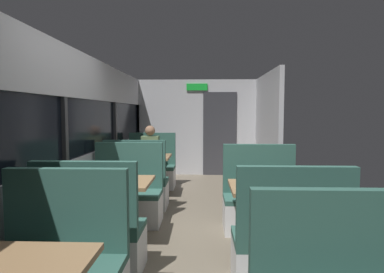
{
  "coord_description": "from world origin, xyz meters",
  "views": [
    {
      "loc": [
        0.15,
        -3.62,
        1.53
      ],
      "look_at": [
        -0.08,
        3.16,
        1.01
      ],
      "focal_mm": 30.19,
      "sensor_mm": 36.0,
      "label": 1
    }
  ],
  "objects_px": {
    "dining_table_mid_window": "(112,189)",
    "bench_mid_window_facing_entry": "(127,199)",
    "bench_far_window_facing_entry": "(151,171)",
    "bench_far_window_facing_end": "(137,188)",
    "bench_mid_window_facing_end": "(92,240)",
    "bench_rear_aisle_facing_entry": "(260,205)",
    "seated_passenger": "(151,162)",
    "dining_table_far_window": "(145,161)",
    "dining_table_rear_aisle": "(272,195)",
    "bench_rear_aisle_facing_end": "(289,252)"
  },
  "relations": [
    {
      "from": "bench_mid_window_facing_end",
      "to": "bench_far_window_facing_end",
      "type": "distance_m",
      "value": 2.09
    },
    {
      "from": "dining_table_mid_window",
      "to": "dining_table_far_window",
      "type": "xyz_separation_m",
      "value": [
        0.0,
        2.09,
        0.0
      ]
    },
    {
      "from": "dining_table_rear_aisle",
      "to": "dining_table_far_window",
      "type": "bearing_deg",
      "value": 127.98
    },
    {
      "from": "dining_table_rear_aisle",
      "to": "seated_passenger",
      "type": "relative_size",
      "value": 0.71
    },
    {
      "from": "dining_table_mid_window",
      "to": "bench_far_window_facing_end",
      "type": "height_order",
      "value": "bench_far_window_facing_end"
    },
    {
      "from": "bench_rear_aisle_facing_end",
      "to": "seated_passenger",
      "type": "height_order",
      "value": "seated_passenger"
    },
    {
      "from": "bench_mid_window_facing_entry",
      "to": "bench_far_window_facing_entry",
      "type": "distance_m",
      "value": 2.09
    },
    {
      "from": "dining_table_far_window",
      "to": "bench_far_window_facing_entry",
      "type": "distance_m",
      "value": 0.77
    },
    {
      "from": "bench_mid_window_facing_end",
      "to": "bench_rear_aisle_facing_end",
      "type": "xyz_separation_m",
      "value": [
        1.79,
        -0.2,
        0.0
      ]
    },
    {
      "from": "bench_far_window_facing_entry",
      "to": "dining_table_far_window",
      "type": "bearing_deg",
      "value": -90.0
    },
    {
      "from": "seated_passenger",
      "to": "bench_rear_aisle_facing_end",
      "type": "bearing_deg",
      "value": -63.68
    },
    {
      "from": "seated_passenger",
      "to": "dining_table_mid_window",
      "type": "bearing_deg",
      "value": -90.0
    },
    {
      "from": "bench_far_window_facing_end",
      "to": "bench_mid_window_facing_end",
      "type": "bearing_deg",
      "value": -90.0
    },
    {
      "from": "bench_mid_window_facing_end",
      "to": "bench_mid_window_facing_entry",
      "type": "relative_size",
      "value": 1.0
    },
    {
      "from": "seated_passenger",
      "to": "bench_mid_window_facing_end",
      "type": "bearing_deg",
      "value": -90.0
    },
    {
      "from": "seated_passenger",
      "to": "bench_mid_window_facing_entry",
      "type": "bearing_deg",
      "value": -90.0
    },
    {
      "from": "dining_table_mid_window",
      "to": "bench_mid_window_facing_end",
      "type": "xyz_separation_m",
      "value": [
        0.0,
        -0.7,
        -0.31
      ]
    },
    {
      "from": "bench_rear_aisle_facing_entry",
      "to": "dining_table_mid_window",
      "type": "bearing_deg",
      "value": -164.41
    },
    {
      "from": "dining_table_mid_window",
      "to": "bench_far_window_facing_end",
      "type": "relative_size",
      "value": 0.82
    },
    {
      "from": "dining_table_rear_aisle",
      "to": "dining_table_mid_window",
      "type": "bearing_deg",
      "value": 173.62
    },
    {
      "from": "dining_table_mid_window",
      "to": "seated_passenger",
      "type": "relative_size",
      "value": 0.71
    },
    {
      "from": "bench_far_window_facing_entry",
      "to": "bench_rear_aisle_facing_entry",
      "type": "relative_size",
      "value": 1.0
    },
    {
      "from": "bench_mid_window_facing_entry",
      "to": "dining_table_far_window",
      "type": "distance_m",
      "value": 1.43
    },
    {
      "from": "bench_mid_window_facing_end",
      "to": "bench_rear_aisle_facing_entry",
      "type": "relative_size",
      "value": 1.0
    },
    {
      "from": "bench_mid_window_facing_entry",
      "to": "dining_table_far_window",
      "type": "relative_size",
      "value": 1.22
    },
    {
      "from": "bench_far_window_facing_end",
      "to": "bench_rear_aisle_facing_end",
      "type": "bearing_deg",
      "value": -52.02
    },
    {
      "from": "bench_far_window_facing_entry",
      "to": "dining_table_mid_window",
      "type": "bearing_deg",
      "value": -90.0
    },
    {
      "from": "dining_table_mid_window",
      "to": "dining_table_far_window",
      "type": "relative_size",
      "value": 1.0
    },
    {
      "from": "bench_mid_window_facing_end",
      "to": "bench_far_window_facing_entry",
      "type": "relative_size",
      "value": 1.0
    },
    {
      "from": "dining_table_mid_window",
      "to": "bench_far_window_facing_entry",
      "type": "bearing_deg",
      "value": 90.0
    },
    {
      "from": "bench_far_window_facing_entry",
      "to": "bench_rear_aisle_facing_end",
      "type": "relative_size",
      "value": 1.0
    },
    {
      "from": "bench_mid_window_facing_entry",
      "to": "bench_rear_aisle_facing_entry",
      "type": "distance_m",
      "value": 1.8
    },
    {
      "from": "bench_rear_aisle_facing_entry",
      "to": "seated_passenger",
      "type": "xyz_separation_m",
      "value": [
        -1.79,
        2.22,
        0.21
      ]
    },
    {
      "from": "bench_mid_window_facing_end",
      "to": "dining_table_rear_aisle",
      "type": "xyz_separation_m",
      "value": [
        1.79,
        0.5,
        0.31
      ]
    },
    {
      "from": "bench_mid_window_facing_entry",
      "to": "dining_table_rear_aisle",
      "type": "height_order",
      "value": "bench_mid_window_facing_entry"
    },
    {
      "from": "dining_table_mid_window",
      "to": "bench_mid_window_facing_entry",
      "type": "height_order",
      "value": "bench_mid_window_facing_entry"
    },
    {
      "from": "dining_table_far_window",
      "to": "dining_table_rear_aisle",
      "type": "xyz_separation_m",
      "value": [
        1.79,
        -2.29,
        0.0
      ]
    },
    {
      "from": "dining_table_far_window",
      "to": "bench_mid_window_facing_end",
      "type": "bearing_deg",
      "value": -90.0
    },
    {
      "from": "dining_table_mid_window",
      "to": "dining_table_rear_aisle",
      "type": "distance_m",
      "value": 1.8
    },
    {
      "from": "dining_table_mid_window",
      "to": "dining_table_rear_aisle",
      "type": "xyz_separation_m",
      "value": [
        1.79,
        -0.2,
        0.0
      ]
    },
    {
      "from": "bench_far_window_facing_end",
      "to": "bench_mid_window_facing_entry",
      "type": "bearing_deg",
      "value": -90.0
    },
    {
      "from": "bench_far_window_facing_end",
      "to": "seated_passenger",
      "type": "distance_m",
      "value": 1.34
    },
    {
      "from": "bench_rear_aisle_facing_end",
      "to": "seated_passenger",
      "type": "distance_m",
      "value": 4.04
    },
    {
      "from": "bench_mid_window_facing_end",
      "to": "bench_mid_window_facing_entry",
      "type": "bearing_deg",
      "value": 90.0
    },
    {
      "from": "bench_rear_aisle_facing_end",
      "to": "dining_table_rear_aisle",
      "type": "bearing_deg",
      "value": 90.0
    },
    {
      "from": "bench_mid_window_facing_entry",
      "to": "dining_table_far_window",
      "type": "xyz_separation_m",
      "value": [
        0.0,
        1.39,
        0.31
      ]
    },
    {
      "from": "bench_mid_window_facing_entry",
      "to": "bench_far_window_facing_entry",
      "type": "bearing_deg",
      "value": 90.0
    },
    {
      "from": "bench_mid_window_facing_end",
      "to": "seated_passenger",
      "type": "distance_m",
      "value": 3.43
    },
    {
      "from": "bench_mid_window_facing_end",
      "to": "dining_table_mid_window",
      "type": "bearing_deg",
      "value": 90.0
    },
    {
      "from": "bench_mid_window_facing_end",
      "to": "seated_passenger",
      "type": "bearing_deg",
      "value": 90.0
    }
  ]
}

